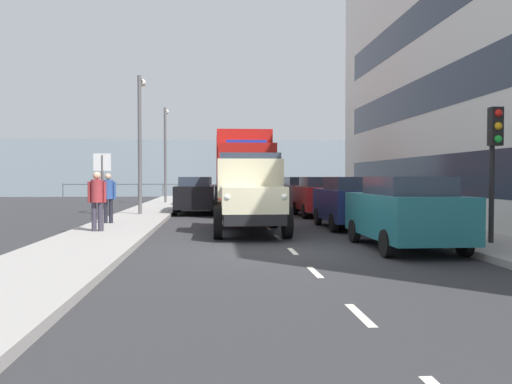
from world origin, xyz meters
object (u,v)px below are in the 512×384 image
(car_red_kerbside_2, at_px, (318,196))
(car_silver_oppositeside_1, at_px, (199,191))
(car_teal_kerbside_near, at_px, (405,211))
(lamp_post_promenade, at_px, (140,131))
(car_navy_kerbside_1, at_px, (350,202))
(street_sign, at_px, (102,178))
(car_grey_kerbside_3, at_px, (299,192))
(truck_vintage_cream, at_px, (250,195))
(pedestrian_couple_a, at_px, (97,196))
(car_black_oppositeside_0, at_px, (195,195))
(lamp_post_far, at_px, (166,145))
(lorry_cargo_red, at_px, (243,170))
(traffic_light_near, at_px, (494,145))
(pedestrian_couple_b, at_px, (108,194))

(car_red_kerbside_2, relative_size, car_silver_oppositeside_1, 1.00)
(car_teal_kerbside_near, xyz_separation_m, lamp_post_promenade, (7.66, -10.64, 2.79))
(car_navy_kerbside_1, relative_size, car_silver_oppositeside_1, 1.01)
(car_teal_kerbside_near, relative_size, street_sign, 1.86)
(car_red_kerbside_2, xyz_separation_m, car_grey_kerbside_3, (-0.00, -5.39, 0.00))
(truck_vintage_cream, bearing_deg, car_silver_oppositeside_1, -82.69)
(pedestrian_couple_a, xyz_separation_m, street_sign, (-0.12, -0.15, 0.52))
(car_black_oppositeside_0, relative_size, lamp_post_promenade, 0.74)
(truck_vintage_cream, relative_size, car_red_kerbside_2, 1.44)
(pedestrian_couple_a, relative_size, lamp_post_promenade, 0.29)
(pedestrian_couple_a, xyz_separation_m, lamp_post_far, (-0.37, -17.51, 2.51))
(car_black_oppositeside_0, height_order, lamp_post_promenade, lamp_post_promenade)
(pedestrian_couple_a, height_order, lamp_post_promenade, lamp_post_promenade)
(lorry_cargo_red, xyz_separation_m, lamp_post_far, (4.38, -7.55, 1.60))
(car_navy_kerbside_1, distance_m, lamp_post_far, 17.67)
(lorry_cargo_red, bearing_deg, car_navy_kerbside_1, 111.00)
(street_sign, bearing_deg, lorry_cargo_red, -115.22)
(truck_vintage_cream, relative_size, car_navy_kerbside_1, 1.43)
(car_black_oppositeside_0, bearing_deg, street_sign, 75.70)
(car_grey_kerbside_3, bearing_deg, car_silver_oppositeside_1, -30.58)
(car_silver_oppositeside_1, distance_m, traffic_light_near, 20.77)
(street_sign, bearing_deg, car_black_oppositeside_0, -104.30)
(car_teal_kerbside_near, distance_m, car_grey_kerbside_3, 15.85)
(lorry_cargo_red, relative_size, street_sign, 3.65)
(car_navy_kerbside_1, xyz_separation_m, car_red_kerbside_2, (0.00, -5.39, -0.00))
(car_red_kerbside_2, bearing_deg, pedestrian_couple_b, 28.58)
(car_grey_kerbside_3, distance_m, lamp_post_far, 9.44)
(truck_vintage_cream, bearing_deg, car_red_kerbside_2, -117.01)
(lamp_post_far, bearing_deg, car_red_kerbside_2, 125.99)
(truck_vintage_cream, bearing_deg, lamp_post_far, -76.64)
(lorry_cargo_red, xyz_separation_m, pedestrian_couple_a, (4.75, 9.96, -0.91))
(lorry_cargo_red, bearing_deg, truck_vintage_cream, 88.16)
(truck_vintage_cream, relative_size, car_teal_kerbside_near, 1.35)
(pedestrian_couple_a, bearing_deg, car_grey_kerbside_3, -122.19)
(lamp_post_promenade, distance_m, street_sign, 7.45)
(car_black_oppositeside_0, bearing_deg, car_teal_kerbside_near, 113.21)
(car_grey_kerbside_3, height_order, lamp_post_promenade, lamp_post_promenade)
(car_navy_kerbside_1, xyz_separation_m, lamp_post_promenade, (7.66, -5.56, 2.79))
(lorry_cargo_red, xyz_separation_m, car_teal_kerbside_near, (-3.15, 13.28, -1.18))
(pedestrian_couple_b, relative_size, street_sign, 0.75)
(truck_vintage_cream, bearing_deg, car_teal_kerbside_near, 133.11)
(car_navy_kerbside_1, bearing_deg, car_teal_kerbside_near, 90.00)
(car_red_kerbside_2, bearing_deg, lorry_cargo_red, -41.78)
(car_grey_kerbside_3, bearing_deg, truck_vintage_cream, 74.14)
(truck_vintage_cream, xyz_separation_m, car_navy_kerbside_1, (-3.46, -1.39, -0.28))
(truck_vintage_cream, xyz_separation_m, car_teal_kerbside_near, (-3.46, 3.69, -0.28))
(car_grey_kerbside_3, xyz_separation_m, lamp_post_promenade, (7.66, 5.21, 2.79))
(car_grey_kerbside_3, distance_m, car_silver_oppositeside_1, 6.30)
(car_navy_kerbside_1, height_order, lamp_post_far, lamp_post_far)
(pedestrian_couple_b, distance_m, street_sign, 2.66)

